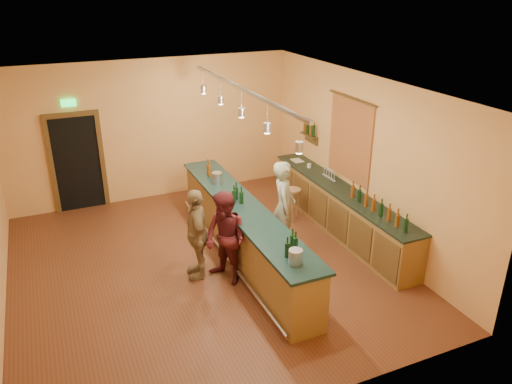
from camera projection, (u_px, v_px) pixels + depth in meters
name	position (u px, v px, depth m)	size (l,w,h in m)	color
floor	(204.00, 266.00, 8.99)	(7.00, 7.00, 0.00)	#5F2E1B
ceiling	(195.00, 89.00, 7.73)	(6.50, 7.00, 0.02)	silver
wall_back	(152.00, 130.00, 11.31)	(6.50, 0.02, 3.20)	#DF9D53
wall_front	(298.00, 296.00, 5.41)	(6.50, 0.02, 3.20)	#DF9D53
wall_right	(362.00, 158.00, 9.56)	(0.02, 7.00, 3.20)	#DF9D53
doorway	(77.00, 161.00, 10.84)	(1.15, 0.09, 2.48)	black
tapestry	(350.00, 140.00, 9.79)	(0.03, 1.40, 1.60)	maroon
bottle_shelf	(310.00, 130.00, 11.10)	(0.17, 0.55, 0.54)	#553C19
back_counter	(340.00, 210.00, 10.04)	(0.60, 4.55, 1.27)	brown
tasting_bar	(243.00, 228.00, 9.04)	(0.73, 5.10, 1.38)	brown
pendant_track	(241.00, 98.00, 8.10)	(0.11, 4.60, 0.50)	silver
bartender	(284.00, 207.00, 9.21)	(0.65, 0.43, 1.78)	gray
customer_a	(226.00, 238.00, 8.25)	(0.79, 0.61, 1.62)	#59191E
customer_b	(197.00, 234.00, 8.41)	(0.95, 0.40, 1.62)	#997A51
bar_stool	(293.00, 195.00, 10.49)	(0.35, 0.35, 0.71)	olive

